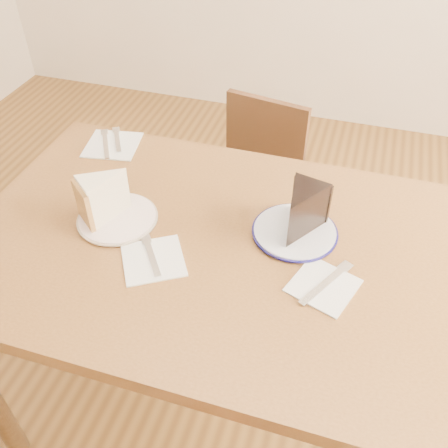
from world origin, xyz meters
TOP-DOWN VIEW (x-y plane):
  - ground at (0.00, 0.00)m, footprint 4.00×4.00m
  - table at (0.00, 0.00)m, footprint 1.20×0.80m
  - chair_far at (-0.06, 0.62)m, footprint 0.43×0.43m
  - plate_cream at (-0.25, 0.00)m, footprint 0.19×0.19m
  - plate_navy at (0.19, 0.08)m, footprint 0.20×0.20m
  - carrot_cake at (-0.27, 0.01)m, footprint 0.14×0.14m
  - chocolate_cake at (0.19, 0.08)m, footprint 0.12×0.15m
  - napkin_cream at (-0.11, -0.10)m, footprint 0.19×0.19m
  - napkin_navy at (0.28, -0.07)m, footprint 0.17×0.17m
  - napkin_spare at (-0.42, 0.31)m, footprint 0.18×0.18m
  - fork_cream at (-0.11, -0.09)m, footprint 0.09×0.12m
  - knife_navy at (0.28, -0.06)m, footprint 0.10×0.16m
  - fork_spare at (-0.41, 0.33)m, footprint 0.08×0.13m
  - knife_spare at (-0.44, 0.30)m, footprint 0.09×0.15m

SIDE VIEW (x-z plane):
  - ground at x=0.00m, z-range 0.00..0.00m
  - chair_far at x=-0.06m, z-range 0.04..0.79m
  - table at x=0.00m, z-range 0.28..1.03m
  - napkin_cream at x=-0.11m, z-range 0.75..0.75m
  - napkin_navy at x=0.28m, z-range 0.75..0.75m
  - napkin_spare at x=-0.42m, z-range 0.75..0.75m
  - plate_cream at x=-0.25m, z-range 0.75..0.76m
  - plate_navy at x=0.19m, z-range 0.75..0.76m
  - fork_cream at x=-0.11m, z-range 0.75..0.76m
  - knife_navy at x=0.28m, z-range 0.75..0.76m
  - fork_spare at x=-0.41m, z-range 0.75..0.76m
  - knife_spare at x=-0.44m, z-range 0.75..0.76m
  - chocolate_cake at x=0.19m, z-range 0.76..0.87m
  - carrot_cake at x=-0.27m, z-range 0.76..0.87m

